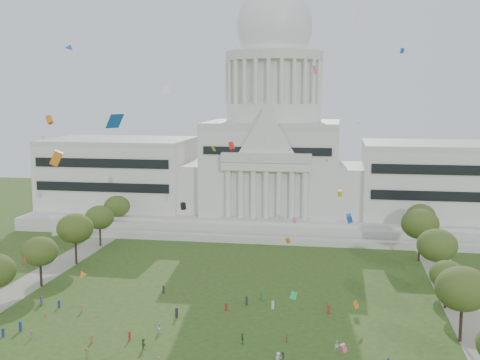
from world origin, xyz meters
TOP-DOWN VIEW (x-y plane):
  - capitol at (0.00, 113.59)m, footprint 160.00×64.50m
  - path_left at (-48.00, 30.00)m, footprint 8.00×160.00m
  - path_right at (48.00, 30.00)m, footprint 8.00×160.00m
  - row_tree_r_2 at (44.17, 17.44)m, footprint 9.55×9.55m
  - row_tree_l_3 at (-44.09, 33.92)m, footprint 8.12×8.12m
  - row_tree_r_3 at (44.40, 34.48)m, footprint 7.01×7.01m
  - row_tree_l_4 at (-44.08, 52.42)m, footprint 9.29×9.29m
  - row_tree_r_4 at (44.76, 50.04)m, footprint 9.19×9.19m
  - row_tree_l_5 at (-45.22, 71.01)m, footprint 8.33×8.33m
  - row_tree_r_5 at (43.49, 70.19)m, footprint 9.82×9.82m
  - row_tree_l_6 at (-46.87, 89.14)m, footprint 8.19×8.19m
  - row_tree_r_6 at (45.96, 88.13)m, footprint 8.42×8.42m
  - person_2 at (22.68, 9.48)m, footprint 1.10×0.96m
  - person_3 at (13.95, 4.05)m, footprint 0.71×1.17m
  - person_4 at (6.29, 9.96)m, footprint 0.85×1.27m
  - person_5 at (-10.13, 5.02)m, footprint 1.52×1.89m
  - person_8 at (-9.60, 12.40)m, footprint 1.03×0.84m
  - person_9 at (13.27, 3.47)m, footprint 1.26×1.31m
  - person_10 at (13.88, 12.10)m, footprint 0.49×0.89m
  - distant_crowd at (-13.55, 14.62)m, footprint 59.92×40.21m
  - kite_swarm at (2.79, 9.80)m, footprint 95.14×100.75m

SIDE VIEW (x-z plane):
  - path_left at x=-48.00m, z-range 0.00..0.04m
  - path_right at x=48.00m, z-range 0.00..0.04m
  - person_10 at x=13.88m, z-range 0.00..1.50m
  - person_3 at x=13.95m, z-range 0.00..1.70m
  - distant_crowd at x=-13.55m, z-range -0.10..1.85m
  - person_8 at x=-9.60m, z-range 0.00..1.83m
  - person_9 at x=13.27m, z-range 0.00..1.86m
  - person_5 at x=-10.13m, z-range 0.00..1.92m
  - person_2 at x=22.68m, z-range 0.00..1.94m
  - person_4 at x=6.29m, z-range 0.00..1.98m
  - row_tree_r_3 at x=44.40m, z-range 2.09..12.07m
  - row_tree_l_3 at x=-44.09m, z-range 2.43..13.98m
  - row_tree_l_6 at x=-46.87m, z-range 2.45..14.09m
  - row_tree_l_5 at x=-45.22m, z-range 2.49..14.34m
  - row_tree_r_6 at x=45.96m, z-range 2.52..14.49m
  - row_tree_r_4 at x=44.76m, z-range 2.76..15.82m
  - row_tree_l_4 at x=-44.08m, z-range 2.79..16.00m
  - row_tree_r_2 at x=44.17m, z-range 2.87..16.45m
  - row_tree_r_5 at x=43.49m, z-range 2.95..16.91m
  - capitol at x=0.00m, z-range -23.35..67.95m
  - kite_swarm at x=2.79m, z-range -2.35..61.93m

